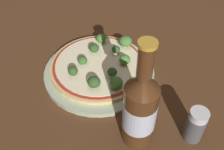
% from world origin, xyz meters
% --- Properties ---
extents(ground_plane, '(3.00, 3.00, 0.00)m').
position_xyz_m(ground_plane, '(0.00, 0.00, 0.00)').
color(ground_plane, '#4C2D19').
extents(plate, '(0.27, 0.27, 0.01)m').
position_xyz_m(plate, '(-0.01, 0.01, 0.01)').
color(plate, '#A3B293').
rests_on(plate, ground_plane).
extents(pizza, '(0.24, 0.24, 0.01)m').
position_xyz_m(pizza, '(-0.02, 0.01, 0.02)').
color(pizza, tan).
rests_on(pizza, plate).
extents(broccoli_floret_0, '(0.03, 0.03, 0.03)m').
position_xyz_m(broccoli_floret_0, '(0.06, -0.03, 0.04)').
color(broccoli_floret_0, '#89A866').
rests_on(broccoli_floret_0, pizza).
extents(broccoli_floret_1, '(0.03, 0.03, 0.03)m').
position_xyz_m(broccoli_floret_1, '(0.04, 0.05, 0.04)').
color(broccoli_floret_1, '#89A866').
rests_on(broccoli_floret_1, pizza).
extents(broccoli_floret_2, '(0.03, 0.03, 0.03)m').
position_xyz_m(broccoli_floret_2, '(-0.06, 0.09, 0.04)').
color(broccoli_floret_2, '#89A866').
rests_on(broccoli_floret_2, pizza).
extents(broccoli_floret_3, '(0.03, 0.03, 0.03)m').
position_xyz_m(broccoli_floret_3, '(0.01, 0.11, 0.04)').
color(broccoli_floret_3, '#89A866').
rests_on(broccoli_floret_3, pizza).
extents(broccoli_floret_4, '(0.02, 0.02, 0.03)m').
position_xyz_m(broccoli_floret_4, '(-0.05, -0.05, 0.04)').
color(broccoli_floret_4, '#89A866').
rests_on(broccoli_floret_4, pizza).
extents(broccoli_floret_5, '(0.03, 0.03, 0.03)m').
position_xyz_m(broccoli_floret_5, '(-0.05, 0.04, 0.04)').
color(broccoli_floret_5, '#89A866').
rests_on(broccoli_floret_5, pizza).
extents(broccoli_floret_6, '(0.02, 0.02, 0.02)m').
position_xyz_m(broccoli_floret_6, '(-0.05, -0.01, 0.04)').
color(broccoli_floret_6, '#89A866').
rests_on(broccoli_floret_6, pizza).
extents(broccoli_floret_7, '(0.02, 0.02, 0.02)m').
position_xyz_m(broccoli_floret_7, '(-0.00, 0.07, 0.04)').
color(broccoli_floret_7, '#89A866').
rests_on(broccoli_floret_7, pizza).
extents(broccoli_floret_8, '(0.02, 0.02, 0.03)m').
position_xyz_m(broccoli_floret_8, '(0.03, -0.01, 0.04)').
color(broccoli_floret_8, '#89A866').
rests_on(broccoli_floret_8, pizza).
extents(broccoli_floret_9, '(0.03, 0.03, 0.03)m').
position_xyz_m(broccoli_floret_9, '(0.02, -0.06, 0.04)').
color(broccoli_floret_9, '#89A866').
rests_on(broccoli_floret_9, pizza).
extents(beer_bottle, '(0.06, 0.06, 0.24)m').
position_xyz_m(beer_bottle, '(0.15, -0.11, 0.09)').
color(beer_bottle, '#472814').
rests_on(beer_bottle, ground_plane).
extents(pepper_shaker, '(0.04, 0.04, 0.08)m').
position_xyz_m(pepper_shaker, '(0.25, -0.05, 0.04)').
color(pepper_shaker, '#4C4C51').
rests_on(pepper_shaker, ground_plane).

